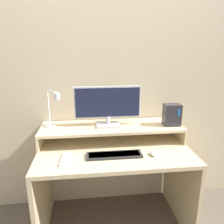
{
  "coord_description": "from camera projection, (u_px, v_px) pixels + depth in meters",
  "views": [
    {
      "loc": [
        -0.2,
        -1.23,
        1.47
      ],
      "look_at": [
        -0.01,
        0.37,
        1.0
      ],
      "focal_mm": 35.0,
      "sensor_mm": 36.0,
      "label": 1
    }
  ],
  "objects": [
    {
      "name": "monitor_shelf",
      "position": [
        112.0,
        128.0,
        1.85
      ],
      "size": [
        1.19,
        0.36,
        0.14
      ],
      "color": "beige",
      "rests_on": "desk"
    },
    {
      "name": "monitor",
      "position": [
        108.0,
        105.0,
        1.79
      ],
      "size": [
        0.55,
        0.16,
        0.34
      ],
      "color": "#BCBCC1",
      "rests_on": "monitor_shelf"
    },
    {
      "name": "mouse",
      "position": [
        153.0,
        153.0,
        1.61
      ],
      "size": [
        0.05,
        0.08,
        0.03
      ],
      "color": "white",
      "rests_on": "desk"
    },
    {
      "name": "keyboard",
      "position": [
        114.0,
        155.0,
        1.6
      ],
      "size": [
        0.41,
        0.11,
        0.02
      ],
      "color": "#282828",
      "rests_on": "desk"
    },
    {
      "name": "desk_lamp",
      "position": [
        53.0,
        109.0,
        1.74
      ],
      "size": [
        0.15,
        0.17,
        0.31
      ],
      "color": "silver",
      "rests_on": "monitor_shelf"
    },
    {
      "name": "desk",
      "position": [
        114.0,
        171.0,
        1.78
      ],
      "size": [
        1.19,
        0.68,
        0.71
      ],
      "color": "beige",
      "rests_on": "ground_plane"
    },
    {
      "name": "remote_control",
      "position": [
        65.0,
        159.0,
        1.54
      ],
      "size": [
        0.06,
        0.19,
        0.02
      ],
      "color": "white",
      "rests_on": "desk"
    },
    {
      "name": "router_dock",
      "position": [
        172.0,
        115.0,
        1.83
      ],
      "size": [
        0.14,
        0.1,
        0.18
      ],
      "color": "#28282D",
      "rests_on": "monitor_shelf"
    },
    {
      "name": "wall_back",
      "position": [
        109.0,
        75.0,
        1.94
      ],
      "size": [
        6.0,
        0.05,
        2.5
      ],
      "color": "beige",
      "rests_on": "ground_plane"
    }
  ]
}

